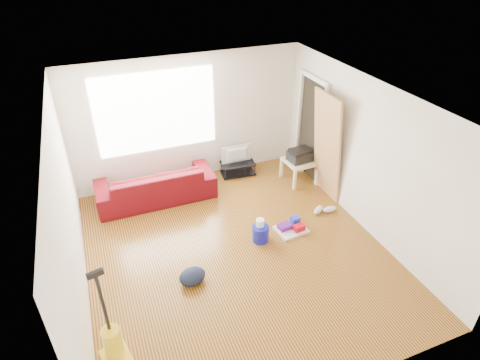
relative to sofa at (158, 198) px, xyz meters
name	(u,v)px	position (x,y,z in m)	size (l,w,h in m)	color
room	(237,179)	(0.93, -1.80, 1.25)	(4.51, 5.01, 2.51)	#4C2413
sofa	(158,198)	(0.00, 0.00, 0.00)	(2.17, 0.85, 0.63)	#3D0813
tv_stand	(238,168)	(1.75, 0.27, 0.14)	(0.72, 0.45, 0.26)	black
tv	(238,155)	(1.75, 0.27, 0.44)	(0.64, 0.08, 0.37)	black
side_table	(300,163)	(2.81, -0.42, 0.39)	(0.60, 0.60, 0.46)	beige
printer	(300,155)	(2.81, -0.42, 0.58)	(0.48, 0.38, 0.24)	black
bucket	(260,240)	(1.32, -1.84, 0.00)	(0.28, 0.28, 0.28)	#121691
toilet_paper	(260,229)	(1.33, -1.81, 0.20)	(0.13, 0.13, 0.12)	white
cleaning_tray	(292,227)	(1.93, -1.80, 0.06)	(0.54, 0.45, 0.18)	silver
backpack	(193,282)	(0.03, -2.32, 0.00)	(0.39, 0.32, 0.22)	black
sneakers	(324,210)	(2.71, -1.56, 0.05)	(0.48, 0.25, 0.11)	silver
vacuum	(114,349)	(-1.14, -3.25, 0.27)	(0.37, 0.40, 1.44)	yellow
door_panel	(321,193)	(2.99, -1.01, 0.00)	(0.04, 0.81, 2.03)	#A77445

